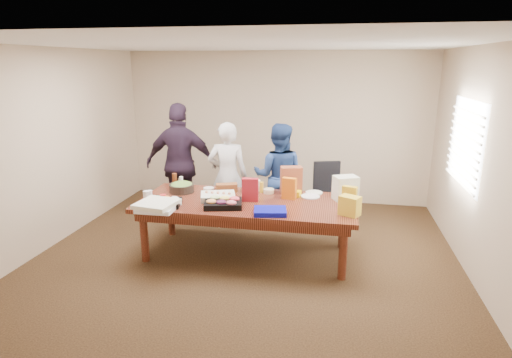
% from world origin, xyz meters
% --- Properties ---
extents(floor, '(5.50, 5.00, 0.02)m').
position_xyz_m(floor, '(0.00, 0.00, -0.01)').
color(floor, '#47301E').
rests_on(floor, ground).
extents(ceiling, '(5.50, 5.00, 0.02)m').
position_xyz_m(ceiling, '(0.00, 0.00, 2.71)').
color(ceiling, white).
rests_on(ceiling, wall_back).
extents(wall_back, '(5.50, 0.04, 2.70)m').
position_xyz_m(wall_back, '(0.00, 2.50, 1.35)').
color(wall_back, beige).
rests_on(wall_back, floor).
extents(wall_front, '(5.50, 0.04, 2.70)m').
position_xyz_m(wall_front, '(0.00, -2.50, 1.35)').
color(wall_front, beige).
rests_on(wall_front, floor).
extents(wall_left, '(0.04, 5.00, 2.70)m').
position_xyz_m(wall_left, '(-2.75, 0.00, 1.35)').
color(wall_left, beige).
rests_on(wall_left, floor).
extents(wall_right, '(0.04, 5.00, 2.70)m').
position_xyz_m(wall_right, '(2.75, 0.00, 1.35)').
color(wall_right, beige).
rests_on(wall_right, floor).
extents(window_panel, '(0.03, 1.40, 1.10)m').
position_xyz_m(window_panel, '(2.72, 0.60, 1.50)').
color(window_panel, white).
rests_on(window_panel, wall_right).
extents(window_blinds, '(0.04, 1.36, 1.00)m').
position_xyz_m(window_blinds, '(2.68, 0.60, 1.50)').
color(window_blinds, beige).
rests_on(window_blinds, wall_right).
extents(conference_table, '(2.80, 1.20, 0.75)m').
position_xyz_m(conference_table, '(0.00, 0.00, 0.38)').
color(conference_table, '#4C1C0F').
rests_on(conference_table, floor).
extents(office_chair, '(0.62, 0.62, 0.98)m').
position_xyz_m(office_chair, '(0.99, 1.12, 0.49)').
color(office_chair, black).
rests_on(office_chair, floor).
extents(person_center, '(0.65, 0.46, 1.65)m').
position_xyz_m(person_center, '(-0.49, 0.91, 0.83)').
color(person_center, silver).
rests_on(person_center, floor).
extents(person_right, '(0.79, 0.62, 1.62)m').
position_xyz_m(person_right, '(0.26, 1.11, 0.81)').
color(person_right, navy).
rests_on(person_right, floor).
extents(person_left, '(1.15, 0.55, 1.91)m').
position_xyz_m(person_left, '(-1.27, 1.00, 0.95)').
color(person_left, black).
rests_on(person_left, floor).
extents(veggie_tray, '(0.47, 0.40, 0.06)m').
position_xyz_m(veggie_tray, '(-0.99, -0.37, 0.78)').
color(veggie_tray, black).
rests_on(veggie_tray, conference_table).
extents(fruit_tray, '(0.54, 0.46, 0.07)m').
position_xyz_m(fruit_tray, '(-0.25, -0.26, 0.79)').
color(fruit_tray, black).
rests_on(fruit_tray, conference_table).
extents(sheet_cake, '(0.52, 0.45, 0.08)m').
position_xyz_m(sheet_cake, '(-0.39, -0.00, 0.79)').
color(sheet_cake, silver).
rests_on(sheet_cake, conference_table).
extents(salad_bowl, '(0.37, 0.37, 0.11)m').
position_xyz_m(salad_bowl, '(-0.98, 0.22, 0.81)').
color(salad_bowl, '#2B241E').
rests_on(salad_bowl, conference_table).
extents(chip_bag_blue, '(0.43, 0.35, 0.06)m').
position_xyz_m(chip_bag_blue, '(0.37, -0.41, 0.78)').
color(chip_bag_blue, '#0A0DA1').
rests_on(chip_bag_blue, conference_table).
extents(chip_bag_red, '(0.22, 0.10, 0.30)m').
position_xyz_m(chip_bag_red, '(0.04, 0.01, 0.90)').
color(chip_bag_red, '#A71B24').
rests_on(chip_bag_red, conference_table).
extents(chip_bag_yellow, '(0.19, 0.12, 0.27)m').
position_xyz_m(chip_bag_yellow, '(1.30, 0.01, 0.88)').
color(chip_bag_yellow, gold).
rests_on(chip_bag_yellow, conference_table).
extents(chip_bag_orange, '(0.20, 0.12, 0.29)m').
position_xyz_m(chip_bag_orange, '(0.53, 0.20, 0.89)').
color(chip_bag_orange, orange).
rests_on(chip_bag_orange, conference_table).
extents(mayo_jar, '(0.13, 0.13, 0.15)m').
position_xyz_m(mayo_jar, '(0.04, 0.48, 0.83)').
color(mayo_jar, white).
rests_on(mayo_jar, conference_table).
extents(mustard_bottle, '(0.05, 0.05, 0.15)m').
position_xyz_m(mustard_bottle, '(0.12, 0.41, 0.83)').
color(mustard_bottle, gold).
rests_on(mustard_bottle, conference_table).
extents(dressing_bottle, '(0.07, 0.07, 0.21)m').
position_xyz_m(dressing_bottle, '(-1.15, 0.40, 0.86)').
color(dressing_bottle, '#59260E').
rests_on(dressing_bottle, conference_table).
extents(ranch_bottle, '(0.06, 0.06, 0.17)m').
position_xyz_m(ranch_bottle, '(-1.05, 0.42, 0.83)').
color(ranch_bottle, silver).
rests_on(ranch_bottle, conference_table).
extents(banana_bunch, '(0.24, 0.16, 0.07)m').
position_xyz_m(banana_bunch, '(0.56, 0.34, 0.79)').
color(banana_bunch, '#FED403').
rests_on(banana_bunch, conference_table).
extents(bread_loaf, '(0.32, 0.22, 0.12)m').
position_xyz_m(bread_loaf, '(-0.36, 0.35, 0.81)').
color(bread_loaf, brown).
rests_on(bread_loaf, conference_table).
extents(kraft_bag, '(0.32, 0.24, 0.37)m').
position_xyz_m(kraft_bag, '(0.53, 0.46, 0.94)').
color(kraft_bag, brown).
rests_on(kraft_bag, conference_table).
extents(red_cup, '(0.09, 0.09, 0.11)m').
position_xyz_m(red_cup, '(-1.04, -0.28, 0.81)').
color(red_cup, '#AD201C').
rests_on(red_cup, conference_table).
extents(clear_cup_a, '(0.10, 0.10, 0.12)m').
position_xyz_m(clear_cup_a, '(-1.30, -0.20, 0.81)').
color(clear_cup_a, white).
rests_on(clear_cup_a, conference_table).
extents(clear_cup_b, '(0.09, 0.09, 0.10)m').
position_xyz_m(clear_cup_b, '(-1.30, -0.11, 0.80)').
color(clear_cup_b, white).
rests_on(clear_cup_b, conference_table).
extents(pizza_box_lower, '(0.45, 0.45, 0.05)m').
position_xyz_m(pizza_box_lower, '(-1.00, -0.51, 0.78)').
color(pizza_box_lower, white).
rests_on(pizza_box_lower, conference_table).
extents(pizza_box_upper, '(0.51, 0.51, 0.05)m').
position_xyz_m(pizza_box_upper, '(-1.01, -0.54, 0.83)').
color(pizza_box_upper, '#EBECCF').
rests_on(pizza_box_upper, pizza_box_lower).
extents(plate_a, '(0.32, 0.32, 0.01)m').
position_xyz_m(plate_a, '(0.80, 0.33, 0.76)').
color(plate_a, white).
rests_on(plate_a, conference_table).
extents(plate_b, '(0.24, 0.24, 0.01)m').
position_xyz_m(plate_b, '(0.84, 0.52, 0.76)').
color(plate_b, white).
rests_on(plate_b, conference_table).
extents(dip_bowl_a, '(0.17, 0.17, 0.06)m').
position_xyz_m(dip_bowl_a, '(0.22, 0.40, 0.78)').
color(dip_bowl_a, '#F6EBBD').
rests_on(dip_bowl_a, conference_table).
extents(dip_bowl_b, '(0.18, 0.18, 0.06)m').
position_xyz_m(dip_bowl_b, '(-0.60, 0.30, 0.78)').
color(dip_bowl_b, silver).
rests_on(dip_bowl_b, conference_table).
extents(grocery_bag_white, '(0.36, 0.32, 0.32)m').
position_xyz_m(grocery_bag_white, '(1.25, 0.30, 0.91)').
color(grocery_bag_white, white).
rests_on(grocery_bag_white, conference_table).
extents(grocery_bag_yellow, '(0.28, 0.25, 0.23)m').
position_xyz_m(grocery_bag_yellow, '(1.30, -0.28, 0.87)').
color(grocery_bag_yellow, yellow).
rests_on(grocery_bag_yellow, conference_table).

